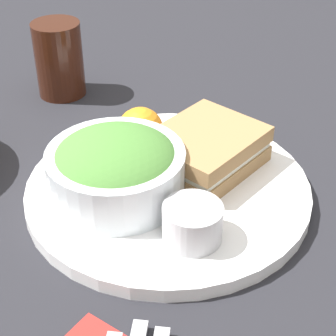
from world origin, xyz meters
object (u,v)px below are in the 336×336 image
object	(u,v)px
salad_bowl	(116,167)
sandwich	(205,149)
plate	(168,190)
dressing_cup	(192,223)
drink_glass	(59,59)

from	to	relation	value
salad_bowl	sandwich	bearing A→B (deg)	-27.60
plate	dressing_cup	bearing A→B (deg)	-130.06
plate	sandwich	world-z (taller)	sandwich
dressing_cup	drink_glass	size ratio (longest dim) A/B	0.55
plate	dressing_cup	distance (m)	0.09
plate	drink_glass	bearing A→B (deg)	67.22
sandwich	salad_bowl	xyz separation A→B (m)	(-0.09, 0.05, 0.01)
drink_glass	plate	bearing A→B (deg)	-112.78
salad_bowl	drink_glass	world-z (taller)	drink_glass
plate	sandwich	size ratio (longest dim) A/B	2.37
sandwich	drink_glass	xyz separation A→B (m)	(0.06, 0.26, 0.01)
plate	drink_glass	distance (m)	0.28
salad_bowl	drink_glass	xyz separation A→B (m)	(0.15, 0.22, 0.00)
sandwich	dressing_cup	distance (m)	0.12
sandwich	salad_bowl	size ratio (longest dim) A/B	0.90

